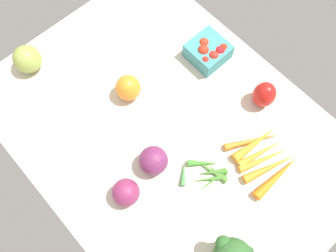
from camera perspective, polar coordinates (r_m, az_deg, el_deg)
The scene contains 9 objects.
tablecloth at distance 101.82cm, azimuth -0.00°, elevation -0.62°, with size 104.00×76.00×2.00cm, color beige.
carrot_bunch at distance 100.32cm, azimuth 15.46°, elevation -5.01°, with size 17.87×19.18×2.85cm.
red_onion_center at distance 92.66cm, azimuth -6.89°, elevation -10.70°, with size 7.31×7.31×7.31cm, color #842B55.
bell_pepper_orange at distance 102.47cm, azimuth -6.53°, elevation 6.21°, with size 7.40×7.40×8.14cm, color orange.
heirloom_tomato_green at distance 114.56cm, azimuth -21.96°, elevation 10.08°, with size 8.46×8.46×8.46cm, color #92A448.
berry_basket at distance 109.96cm, azimuth 6.60°, elevation 12.00°, with size 11.15×11.15×6.99cm.
okra_pile at distance 96.72cm, azimuth 6.36°, elevation -7.44°, with size 12.69×13.08×1.91cm.
bell_pepper_red at distance 104.12cm, azimuth 15.42°, elevation 4.97°, with size 6.60×6.60×8.88cm, color red.
red_onion_near_basket at distance 93.78cm, azimuth -2.39°, elevation -5.63°, with size 7.92×7.92×7.92cm, color #732A59.
Camera 1 is at (-27.01, 24.76, 96.00)cm, focal length 37.38 mm.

